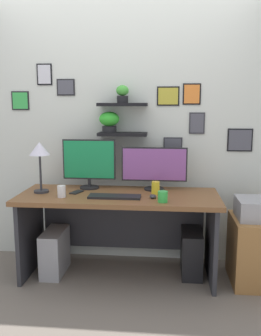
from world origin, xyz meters
name	(u,v)px	position (x,y,z in m)	size (l,w,h in m)	color
ground_plane	(119,275)	(0.00, 0.00, 0.00)	(8.00, 8.00, 0.00)	#70665B
back_wall_assembly	(124,122)	(0.00, 0.44, 1.35)	(4.40, 0.24, 2.70)	silver
desk	(119,215)	(0.00, 0.06, 0.54)	(1.74, 0.68, 0.75)	brown
monitor_left	(89,162)	(-0.30, 0.22, 0.99)	(0.49, 0.18, 0.46)	black
monitor_right	(154,167)	(0.30, 0.22, 0.96)	(0.60, 0.18, 0.39)	black
keyboard	(115,197)	(-0.02, -0.12, 0.76)	(0.44, 0.14, 0.02)	black
computer_mouse	(153,196)	(0.30, -0.10, 0.77)	(0.06, 0.09, 0.03)	#2D2D33
desk_lamp	(40,153)	(-0.70, 0.01, 1.11)	(0.18, 0.18, 0.45)	#2D2D33
cell_phone	(77,192)	(-0.38, 0.03, 0.76)	(0.07, 0.14, 0.01)	black
coffee_mug	(163,197)	(0.39, -0.22, 0.80)	(0.08, 0.08, 0.09)	green
pen_cup	(62,191)	(-0.47, -0.14, 0.80)	(0.07, 0.07, 0.10)	white
water_cup	(156,188)	(0.32, 0.05, 0.81)	(0.07, 0.07, 0.11)	yellow
drawer_cabinet	(257,250)	(1.20, -0.01, 0.29)	(0.44, 0.50, 0.57)	#9E6B38
printer	(260,209)	(1.20, -0.01, 0.66)	(0.38, 0.34, 0.17)	#9E9EA3
computer_tower_left	(55,252)	(-0.59, -0.01, 0.20)	(0.18, 0.40, 0.40)	#99999E
computer_tower_right	(191,252)	(0.65, 0.09, 0.20)	(0.18, 0.40, 0.40)	black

